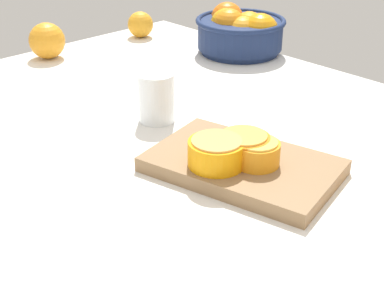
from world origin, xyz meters
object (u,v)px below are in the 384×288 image
Objects in this scene: fruit_bowl at (240,31)px; orange_half_0 at (216,152)px; orange_half_1 at (257,153)px; loose_orange_1 at (140,24)px; loose_orange_2 at (47,41)px; orange_half_2 at (241,146)px; juice_glass at (156,99)px; cutting_board at (241,165)px.

fruit_bowl is 60.32cm from orange_half_0.
orange_half_1 is 75.70cm from loose_orange_1.
fruit_bowl reaches higher than loose_orange_2.
fruit_bowl is 57.94cm from orange_half_2.
loose_orange_2 is (-44.15, 4.20, 0.13)cm from juice_glass.
orange_half_0 reaches higher than orange_half_1.
orange_half_1 is at bearing -45.61° from fruit_bowl.
cutting_board is at bearing -67.45° from orange_half_2.
orange_half_0 is at bearing -130.40° from orange_half_1.
fruit_bowl is at bearing 52.26° from loose_orange_2.
cutting_board is at bearing -47.75° from fruit_bowl.
orange_half_0 is at bearing -30.37° from loose_orange_1.
loose_orange_2 is at bearing 174.57° from juice_glass.
cutting_board is at bearing -7.17° from juice_glass.
loose_orange_1 reaches higher than orange_half_2.
loose_orange_1 is at bearing 152.83° from orange_half_2.
loose_orange_2 is at bearing -92.92° from loose_orange_1.
orange_half_1 is 69.71cm from loose_orange_2.
fruit_bowl is at bearing 132.25° from cutting_board.
fruit_bowl is 45.37cm from loose_orange_2.
fruit_bowl is at bearing 134.39° from orange_half_1.
loose_orange_2 is at bearing -127.74° from fruit_bowl.
orange_half_2 is (-0.01, 0.03, 3.10)cm from cutting_board.
loose_orange_2 is at bearing 170.39° from orange_half_0.
orange_half_2 reaches higher than cutting_board.
cutting_board is 3.27× the size of loose_orange_2.
orange_half_0 is 74.47cm from loose_orange_1.
cutting_board is 3.54× the size of orange_half_2.
orange_half_0 is (21.45, -6.91, 0.24)cm from juice_glass.
loose_orange_2 is (-1.35, -26.54, 0.85)cm from loose_orange_1.
cutting_board is 67.17cm from loose_orange_2.
loose_orange_1 is at bearing 153.99° from orange_half_1.
orange_half_1 is at bearing -5.55° from juice_glass.
juice_glass is at bearing 174.45° from orange_half_1.
fruit_bowl is at bearing 112.25° from juice_glass.
orange_half_0 is at bearing -9.61° from loose_orange_2.
orange_half_1 is 0.81× the size of loose_orange_2.
juice_glass reaches higher than loose_orange_1.
cutting_board is (22.58, -2.84, -2.89)cm from juice_glass.
orange_half_2 is (22.57, -2.81, 0.22)cm from juice_glass.
orange_half_2 is at bearing -47.74° from fruit_bowl.
loose_orange_2 is (-27.76, -35.87, -1.08)cm from fruit_bowl.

